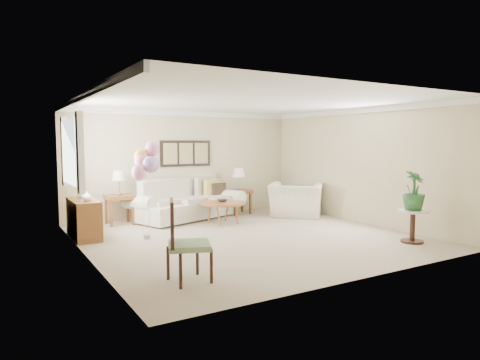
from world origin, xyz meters
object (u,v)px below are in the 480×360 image
Objects in this scene: sofa at (185,203)px; accent_chair at (183,240)px; coffee_table at (223,203)px; armchair at (296,200)px; balloon_cluster at (146,162)px.

sofa is 4.67m from accent_chair.
armchair is at bearing -1.70° from coffee_table.
coffee_table is at bearing 54.49° from accent_chair.
sofa reaches higher than armchair.
balloon_cluster is at bearing 81.38° from accent_chair.
accent_chair is 0.59× the size of balloon_cluster.
balloon_cluster is (-1.97, -0.63, 1.01)m from coffee_table.
sofa is at bearing 118.36° from coffee_table.
balloon_cluster reaches higher than armchair.
coffee_table is (0.51, -0.95, 0.08)m from sofa.
sofa is 2.41m from balloon_cluster.
sofa is at bearing 47.38° from balloon_cluster.
armchair is at bearing 8.16° from balloon_cluster.
armchair is 1.14× the size of accent_chair.
armchair is (2.54, -1.01, 0.03)m from sofa.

